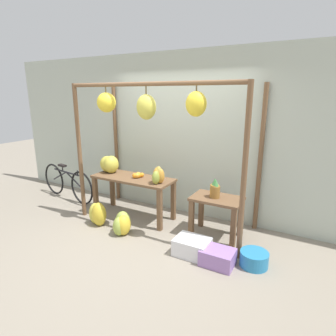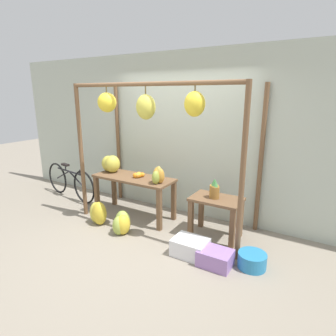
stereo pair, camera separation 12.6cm
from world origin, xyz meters
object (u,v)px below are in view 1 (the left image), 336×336
orange_pile (138,175)px  blue_bucket (254,259)px  banana_pile_on_table (109,164)px  pineapple_cluster (215,190)px  fruit_crate_purple (218,257)px  banana_pile_ground_right (122,224)px  papaya_pile (158,176)px  fruit_crate_white (192,247)px  banana_pile_ground_left (98,214)px  parked_bicycle (67,182)px

orange_pile → blue_bucket: size_ratio=0.54×
banana_pile_on_table → pineapple_cluster: banana_pile_on_table is taller
banana_pile_on_table → orange_pile: 0.66m
pineapple_cluster → fruit_crate_purple: pineapple_cluster is taller
banana_pile_on_table → fruit_crate_purple: (2.33, -0.72, -0.77)m
banana_pile_ground_right → blue_bucket: size_ratio=1.10×
orange_pile → papaya_pile: (0.46, -0.09, 0.08)m
fruit_crate_white → blue_bucket: fruit_crate_white is taller
orange_pile → pineapple_cluster: 1.37m
orange_pile → papaya_pile: bearing=-11.2°
pineapple_cluster → banana_pile_ground_left: 1.96m
parked_bicycle → papaya_pile: 2.31m
banana_pile_ground_right → papaya_pile: papaya_pile is taller
banana_pile_ground_right → parked_bicycle: (-1.92, 0.66, 0.19)m
banana_pile_on_table → parked_bicycle: size_ratio=0.27×
orange_pile → papaya_pile: papaya_pile is taller
banana_pile_on_table → banana_pile_ground_right: banana_pile_on_table is taller
fruit_crate_white → papaya_pile: 1.25m
banana_pile_ground_right → fruit_crate_purple: (1.56, -0.06, -0.06)m
pineapple_cluster → banana_pile_ground_right: bearing=-152.9°
banana_pile_ground_right → papaya_pile: size_ratio=1.40×
banana_pile_on_table → banana_pile_ground_left: size_ratio=1.11×
orange_pile → parked_bicycle: size_ratio=0.12×
banana_pile_ground_right → fruit_crate_purple: size_ratio=0.94×
fruit_crate_white → papaya_pile: bearing=147.5°
banana_pile_on_table → fruit_crate_white: size_ratio=0.96×
pineapple_cluster → papaya_pile: 0.93m
banana_pile_ground_right → blue_bucket: (1.97, 0.14, -0.07)m
pineapple_cluster → blue_bucket: size_ratio=0.83×
blue_bucket → orange_pile: bearing=166.8°
banana_pile_on_table → fruit_crate_purple: banana_pile_on_table is taller
banana_pile_on_table → parked_bicycle: banana_pile_on_table is taller
orange_pile → papaya_pile: size_ratio=0.69×
blue_bucket → parked_bicycle: bearing=172.3°
fruit_crate_white → parked_bicycle: bearing=167.8°
banana_pile_ground_left → fruit_crate_white: size_ratio=0.86×
banana_pile_ground_right → parked_bicycle: size_ratio=0.24×
banana_pile_on_table → fruit_crate_white: 2.20m
banana_pile_on_table → orange_pile: size_ratio=2.30×
pineapple_cluster → banana_pile_ground_left: size_ratio=0.73×
fruit_crate_white → pineapple_cluster: bearing=84.5°
blue_bucket → banana_pile_on_table: bearing=169.2°
banana_pile_on_table → orange_pile: banana_pile_on_table is taller
banana_pile_ground_right → parked_bicycle: parked_bicycle is taller
banana_pile_ground_left → banana_pile_ground_right: bearing=-5.6°
parked_bicycle → blue_bucket: bearing=-7.7°
pineapple_cluster → banana_pile_ground_left: pineapple_cluster is taller
pineapple_cluster → fruit_crate_purple: 1.00m
parked_bicycle → papaya_pile: (2.25, -0.13, 0.50)m
orange_pile → fruit_crate_purple: bearing=-22.2°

